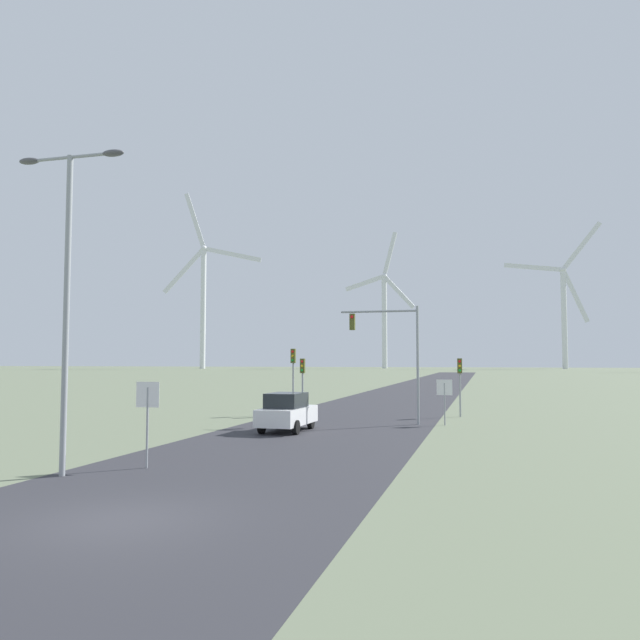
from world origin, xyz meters
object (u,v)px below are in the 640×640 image
object	(u,v)px
stop_sign_near	(148,408)
wind_turbine_center	(564,305)
stop_sign_far	(445,393)
traffic_light_post_near_left	(293,366)
car_approaching	(287,412)
wind_turbine_left	(384,310)
streetlamp	(67,269)
traffic_light_post_mid_left	(303,374)
traffic_light_post_near_right	(460,374)
traffic_light_mast_overhead	(391,341)
wind_turbine_far_left	(203,293)

from	to	relation	value
stop_sign_near	wind_turbine_center	distance (m)	254.05
stop_sign_far	wind_turbine_center	bearing A→B (deg)	81.93
stop_sign_near	traffic_light_post_near_left	world-z (taller)	traffic_light_post_near_left
car_approaching	wind_turbine_left	bearing A→B (deg)	97.77
streetlamp	stop_sign_near	distance (m)	4.90
traffic_light_post_mid_left	stop_sign_far	bearing A→B (deg)	-23.05
traffic_light_post_near_right	wind_turbine_left	distance (m)	228.57
streetlamp	traffic_light_mast_overhead	bearing A→B (deg)	67.66
wind_turbine_left	traffic_light_post_mid_left	bearing A→B (deg)	-82.37
streetlamp	wind_turbine_far_left	size ratio (longest dim) A/B	0.13
traffic_light_post_near_left	wind_turbine_left	bearing A→B (deg)	97.46
stop_sign_far	wind_turbine_center	world-z (taller)	wind_turbine_center
traffic_light_post_near_left	traffic_light_post_mid_left	distance (m)	0.98
streetlamp	wind_turbine_left	xyz separation A→B (m)	(-29.12, 246.60, 18.69)
traffic_light_mast_overhead	wind_turbine_center	xyz separation A→B (m)	(35.97, 233.91, 21.34)
traffic_light_post_near_right	wind_turbine_far_left	xyz separation A→B (m)	(-110.36, 195.85, 28.50)
wind_turbine_far_left	wind_turbine_left	world-z (taller)	wind_turbine_far_left
wind_turbine_center	traffic_light_post_mid_left	bearing A→B (deg)	-100.35
traffic_light_post_near_left	wind_turbine_center	bearing A→B (deg)	79.45
stop_sign_near	wind_turbine_left	xyz separation A→B (m)	(-30.80, 244.74, 22.90)
traffic_light_mast_overhead	wind_turbine_center	bearing A→B (deg)	81.26
traffic_light_post_mid_left	wind_turbine_center	size ratio (longest dim) A/B	0.06
traffic_light_post_mid_left	wind_turbine_center	bearing A→B (deg)	79.65
streetlamp	traffic_light_mast_overhead	world-z (taller)	streetlamp
traffic_light_post_mid_left	traffic_light_mast_overhead	xyz separation A→B (m)	(6.08, -3.73, 1.88)
stop_sign_far	wind_turbine_center	xyz separation A→B (m)	(33.18, 233.95, 24.13)
streetlamp	wind_turbine_center	bearing A→B (deg)	80.26
streetlamp	traffic_light_post_near_right	world-z (taller)	streetlamp
traffic_light_post_mid_left	wind_turbine_left	size ratio (longest dim) A/B	0.06
streetlamp	traffic_light_post_near_right	bearing A→B (deg)	64.96
wind_turbine_center	wind_turbine_far_left	bearing A→B (deg)	-167.04
traffic_light_post_mid_left	wind_turbine_left	xyz separation A→B (m)	(-30.21, 225.42, 22.23)
traffic_light_post_near_right	stop_sign_far	bearing A→B (deg)	-96.57
traffic_light_mast_overhead	car_approaching	distance (m)	7.33
streetlamp	traffic_light_mast_overhead	xyz separation A→B (m)	(7.17, 17.45, -1.66)
streetlamp	car_approaching	distance (m)	14.04
stop_sign_near	wind_turbine_center	size ratio (longest dim) A/B	0.05
car_approaching	wind_turbine_center	bearing A→B (deg)	80.41
stop_sign_near	stop_sign_far	distance (m)	17.62
streetlamp	stop_sign_near	world-z (taller)	streetlamp
traffic_light_post_near_left	traffic_light_mast_overhead	xyz separation A→B (m)	(6.83, -4.18, 1.43)
stop_sign_near	traffic_light_post_near_right	xyz separation A→B (m)	(8.88, 20.74, 0.68)
car_approaching	wind_turbine_left	world-z (taller)	wind_turbine_left
stop_sign_near	wind_turbine_far_left	distance (m)	240.96
streetlamp	traffic_light_post_near_left	xyz separation A→B (m)	(0.34, 21.63, -3.09)
traffic_light_mast_overhead	wind_turbine_left	distance (m)	232.90
traffic_light_post_near_right	wind_turbine_center	distance (m)	232.23
traffic_light_post_near_right	car_approaching	size ratio (longest dim) A/B	0.84
traffic_light_post_near_left	wind_turbine_center	xyz separation A→B (m)	(42.79, 229.73, 22.78)
traffic_light_post_near_right	wind_turbine_left	xyz separation A→B (m)	(-39.68, 224.00, 22.22)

